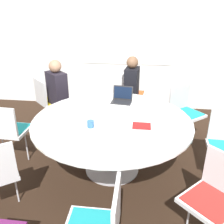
{
  "coord_description": "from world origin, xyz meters",
  "views": [
    {
      "loc": [
        0.34,
        -2.73,
        2.07
      ],
      "look_at": [
        0.0,
        0.0,
        0.84
      ],
      "focal_mm": 40.0,
      "sensor_mm": 36.0,
      "label": 1
    }
  ],
  "objects": [
    {
      "name": "ground_plane",
      "position": [
        0.0,
        0.0,
        0.0
      ],
      "size": [
        16.0,
        16.0,
        0.0
      ],
      "primitive_type": "plane",
      "color": "black"
    },
    {
      "name": "wall_back",
      "position": [
        0.0,
        2.27,
        1.35
      ],
      "size": [
        8.0,
        0.07,
        2.7
      ],
      "color": "silver",
      "rests_on": "ground_plane"
    },
    {
      "name": "conference_table",
      "position": [
        0.0,
        0.0,
        0.62
      ],
      "size": [
        1.95,
        1.95,
        0.74
      ],
      "color": "#B7B7BC",
      "rests_on": "ground_plane"
    },
    {
      "name": "chair_0",
      "position": [
        0.13,
        1.68,
        0.53
      ],
      "size": [
        0.47,
        0.49,
        0.87
      ],
      "rotation": [
        0.0,
        0.0,
        4.6
      ],
      "color": "silver",
      "rests_on": "ground_plane"
    },
    {
      "name": "chair_1",
      "position": [
        -1.25,
        1.13,
        0.53
      ],
      "size": [
        0.61,
        0.61,
        0.87
      ],
      "rotation": [
        0.0,
        0.0,
        5.51
      ],
      "color": "silver",
      "rests_on": "ground_plane"
    },
    {
      "name": "chair_2",
      "position": [
        -1.39,
        0.01,
        0.53
      ],
      "size": [
        0.46,
        0.44,
        0.87
      ],
      "rotation": [
        0.0,
        0.0,
        6.23
      ],
      "color": "silver",
      "rests_on": "ground_plane"
    },
    {
      "name": "chair_5",
      "position": [
        1.03,
        -0.93,
        0.53
      ],
      "size": [
        0.61,
        0.61,
        0.87
      ],
      "rotation": [
        0.0,
        0.0,
        8.64
      ],
      "color": "silver",
      "rests_on": "ground_plane"
    },
    {
      "name": "chair_7",
      "position": [
        1.02,
        0.95,
        0.53
      ],
      "size": [
        0.61,
        0.6,
        0.87
      ],
      "rotation": [
        0.0,
        0.0,
        10.12
      ],
      "color": "silver",
      "rests_on": "ground_plane"
    },
    {
      "name": "person_0",
      "position": [
        0.18,
        1.44,
        0.72
      ],
      "size": [
        0.29,
        0.38,
        1.22
      ],
      "rotation": [
        0.0,
        0.0,
        4.6
      ],
      "color": "black",
      "rests_on": "ground_plane"
    },
    {
      "name": "person_1",
      "position": [
        -1.02,
        1.02,
        0.72
      ],
      "size": [
        0.41,
        0.41,
        1.22
      ],
      "rotation": [
        0.0,
        0.0,
        5.51
      ],
      "color": "#231E28",
      "rests_on": "ground_plane"
    },
    {
      "name": "laptop",
      "position": [
        0.07,
        0.61,
        0.79
      ],
      "size": [
        0.31,
        0.25,
        0.21
      ],
      "rotation": [
        0.0,
        0.0,
        -0.11
      ],
      "color": "#232326",
      "rests_on": "conference_table"
    },
    {
      "name": "spiral_notebook",
      "position": [
        0.36,
        -0.15,
        0.75
      ],
      "size": [
        0.21,
        0.15,
        0.02
      ],
      "color": "maroon",
      "rests_on": "conference_table"
    },
    {
      "name": "coffee_cup",
      "position": [
        -0.22,
        -0.23,
        0.78
      ],
      "size": [
        0.08,
        0.08,
        0.08
      ],
      "color": "#33669E",
      "rests_on": "conference_table"
    }
  ]
}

